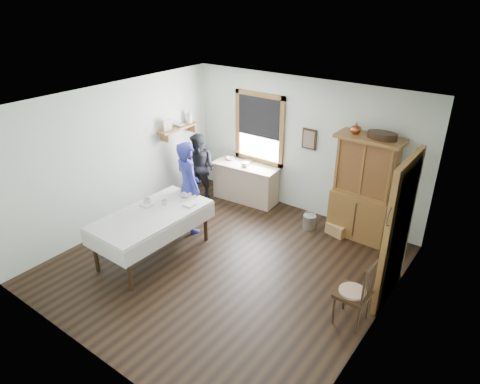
# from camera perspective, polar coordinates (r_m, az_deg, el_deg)

# --- Properties ---
(room) EXTENTS (5.01, 5.01, 2.70)m
(room) POSITION_cam_1_polar(r_m,az_deg,el_deg) (6.57, -2.24, 0.02)
(room) COLOR black
(room) RESTS_ON ground
(window) EXTENTS (1.18, 0.07, 1.48)m
(window) POSITION_cam_1_polar(r_m,az_deg,el_deg) (8.87, 2.60, 8.93)
(window) COLOR white
(window) RESTS_ON room
(doorway) EXTENTS (0.09, 1.14, 2.22)m
(doorway) POSITION_cam_1_polar(r_m,az_deg,el_deg) (6.37, 20.50, -4.54)
(doorway) COLOR #4B4036
(doorway) RESTS_ON room
(wall_shelf) EXTENTS (0.24, 1.00, 0.44)m
(wall_shelf) POSITION_cam_1_polar(r_m,az_deg,el_deg) (9.03, -8.07, 8.67)
(wall_shelf) COLOR olive
(wall_shelf) RESTS_ON room
(framed_picture) EXTENTS (0.30, 0.04, 0.40)m
(framed_picture) POSITION_cam_1_polar(r_m,az_deg,el_deg) (8.34, 9.19, 6.96)
(framed_picture) COLOR #352012
(framed_picture) RESTS_ON room
(rug_beater) EXTENTS (0.01, 0.27, 0.27)m
(rug_beater) POSITION_cam_1_polar(r_m,az_deg,el_deg) (5.64, 19.63, -1.99)
(rug_beater) COLOR black
(rug_beater) RESTS_ON room
(work_counter) EXTENTS (1.45, 0.64, 0.81)m
(work_counter) POSITION_cam_1_polar(r_m,az_deg,el_deg) (9.13, 0.75, 1.25)
(work_counter) COLOR tan
(work_counter) RESTS_ON room
(china_hutch) EXTENTS (1.14, 0.55, 1.93)m
(china_hutch) POSITION_cam_1_polar(r_m,az_deg,el_deg) (7.87, 16.11, 0.44)
(china_hutch) COLOR olive
(china_hutch) RESTS_ON room
(dining_table) EXTENTS (1.11, 2.04, 0.81)m
(dining_table) POSITION_cam_1_polar(r_m,az_deg,el_deg) (7.42, -11.49, -5.56)
(dining_table) COLOR silver
(dining_table) RESTS_ON room
(spindle_chair) EXTENTS (0.48, 0.48, 1.02)m
(spindle_chair) POSITION_cam_1_polar(r_m,az_deg,el_deg) (6.09, 14.87, -12.64)
(spindle_chair) COLOR #352012
(spindle_chair) RESTS_ON room
(pail) EXTENTS (0.25, 0.25, 0.26)m
(pail) POSITION_cam_1_polar(r_m,az_deg,el_deg) (8.30, 9.23, -3.93)
(pail) COLOR #999AA1
(pail) RESTS_ON room
(wicker_basket) EXTENTS (0.42, 0.34, 0.22)m
(wicker_basket) POSITION_cam_1_polar(r_m,az_deg,el_deg) (8.21, 12.84, -4.82)
(wicker_basket) COLOR tan
(wicker_basket) RESTS_ON room
(woman_blue) EXTENTS (0.70, 0.58, 1.63)m
(woman_blue) POSITION_cam_1_polar(r_m,az_deg,el_deg) (7.89, -6.86, 0.19)
(woman_blue) COLOR navy
(woman_blue) RESTS_ON room
(figure_dark) EXTENTS (0.72, 0.59, 1.36)m
(figure_dark) POSITION_cam_1_polar(r_m,az_deg,el_deg) (9.08, -5.38, 2.89)
(figure_dark) COLOR black
(figure_dark) RESTS_ON room
(table_cup_a) EXTENTS (0.16, 0.16, 0.10)m
(table_cup_a) POSITION_cam_1_polar(r_m,az_deg,el_deg) (7.52, -12.25, -1.22)
(table_cup_a) COLOR silver
(table_cup_a) RESTS_ON dining_table
(table_cup_b) EXTENTS (0.09, 0.09, 0.09)m
(table_cup_b) POSITION_cam_1_polar(r_m,az_deg,el_deg) (7.45, -10.02, -1.35)
(table_cup_b) COLOR silver
(table_cup_b) RESTS_ON dining_table
(table_bowl) EXTENTS (0.27, 0.27, 0.05)m
(table_bowl) POSITION_cam_1_polar(r_m,az_deg,el_deg) (7.68, -7.27, -0.43)
(table_bowl) COLOR silver
(table_bowl) RESTS_ON dining_table
(counter_book) EXTENTS (0.20, 0.24, 0.02)m
(counter_book) POSITION_cam_1_polar(r_m,az_deg,el_deg) (9.12, 0.37, 4.07)
(counter_book) COLOR #7E6A54
(counter_book) RESTS_ON work_counter
(counter_bowl) EXTENTS (0.20, 0.20, 0.06)m
(counter_bowl) POSITION_cam_1_polar(r_m,az_deg,el_deg) (9.25, -1.32, 4.48)
(counter_bowl) COLOR silver
(counter_bowl) RESTS_ON work_counter
(shelf_bowl) EXTENTS (0.22, 0.22, 0.05)m
(shelf_bowl) POSITION_cam_1_polar(r_m,az_deg,el_deg) (9.03, -8.03, 8.84)
(shelf_bowl) COLOR silver
(shelf_bowl) RESTS_ON wall_shelf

